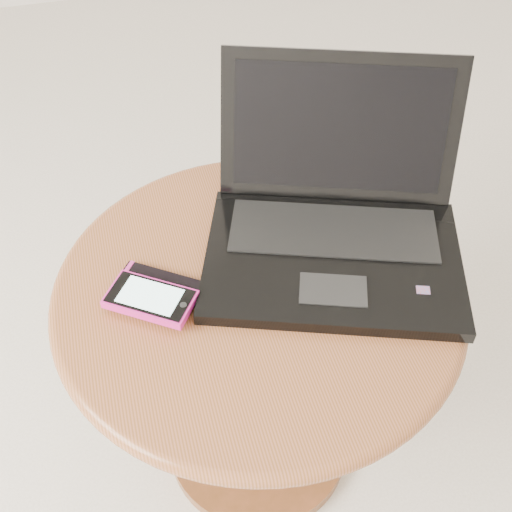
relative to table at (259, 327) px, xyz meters
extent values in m
plane|color=#BCB0A1|center=(-0.01, 0.10, -0.37)|extent=(4.00, 4.00, 0.00)
cylinder|color=#522F15|center=(0.00, 0.00, -0.36)|extent=(0.34, 0.34, 0.03)
cylinder|color=#522F15|center=(0.00, 0.00, -0.13)|extent=(0.09, 0.09, 0.41)
cylinder|color=brown|center=(0.00, 0.00, 0.09)|extent=(0.57, 0.57, 0.03)
torus|color=brown|center=(0.00, 0.00, 0.09)|extent=(0.59, 0.59, 0.03)
cube|color=black|center=(0.11, 0.01, 0.11)|extent=(0.44, 0.37, 0.02)
cube|color=black|center=(0.13, 0.05, 0.12)|extent=(0.33, 0.21, 0.00)
cube|color=black|center=(0.09, -0.06, 0.12)|extent=(0.11, 0.08, 0.00)
cube|color=red|center=(0.21, -0.09, 0.12)|extent=(0.02, 0.02, 0.00)
cube|color=black|center=(0.17, 0.16, 0.23)|extent=(0.37, 0.20, 0.22)
cube|color=black|center=(0.17, 0.16, 0.23)|extent=(0.32, 0.17, 0.18)
cube|color=black|center=(-0.14, 0.02, 0.11)|extent=(0.13, 0.12, 0.01)
cube|color=#C12B81|center=(-0.19, 0.05, 0.11)|extent=(0.04, 0.05, 0.00)
cube|color=#D4218B|center=(-0.15, 0.00, 0.12)|extent=(0.13, 0.12, 0.01)
cube|color=black|center=(-0.15, 0.00, 0.12)|extent=(0.12, 0.11, 0.00)
cube|color=silver|center=(-0.15, 0.00, 0.13)|extent=(0.10, 0.09, 0.00)
cylinder|color=black|center=(-0.11, -0.03, 0.13)|extent=(0.01, 0.01, 0.00)
camera|label=1|loc=(-0.17, -0.59, 0.79)|focal=45.45mm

